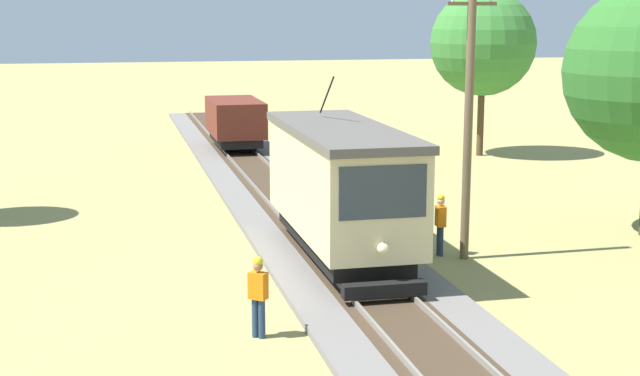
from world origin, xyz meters
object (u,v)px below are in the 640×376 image
at_px(track_worker, 258,293).
at_px(second_worker, 440,222).
at_px(utility_pole_mid, 469,114).
at_px(freight_car, 235,121).
at_px(red_tram, 341,186).
at_px(tree_right_near, 483,43).

relative_size(track_worker, second_worker, 1.00).
bearing_deg(utility_pole_mid, freight_car, 99.38).
bearing_deg(second_worker, utility_pole_mid, 140.86).
height_order(freight_car, utility_pole_mid, utility_pole_mid).
bearing_deg(second_worker, track_worker, 46.31).
bearing_deg(second_worker, red_tram, 8.30).
bearing_deg(freight_car, red_tram, -89.99).
xyz_separation_m(red_tram, track_worker, (-3.15, -5.35, -1.21)).
height_order(track_worker, second_worker, same).
xyz_separation_m(freight_car, tree_right_near, (11.45, -3.54, 3.85)).
height_order(freight_car, tree_right_near, tree_right_near).
bearing_deg(second_worker, tree_right_near, -111.80).
relative_size(freight_car, tree_right_near, 0.66).
relative_size(track_worker, tree_right_near, 0.22).
bearing_deg(red_tram, utility_pole_mid, -4.74).
xyz_separation_m(track_worker, tree_right_near, (14.59, 22.97, 4.42)).
relative_size(freight_car, utility_pole_mid, 0.65).
distance_m(red_tram, utility_pole_mid, 4.04).
bearing_deg(utility_pole_mid, red_tram, 175.26).
distance_m(utility_pole_mid, track_worker, 8.95).
xyz_separation_m(utility_pole_mid, track_worker, (-6.69, -5.06, -3.13)).
xyz_separation_m(freight_car, track_worker, (-3.15, -26.51, -0.57)).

